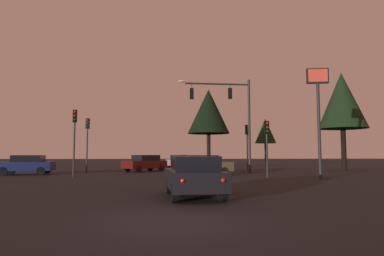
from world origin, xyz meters
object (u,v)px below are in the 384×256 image
at_px(traffic_signal_mast_arm, 231,108).
at_px(tree_behind_sign, 265,131).
at_px(car_crossing_right, 204,165).
at_px(car_far_lane, 145,163).
at_px(tree_left_far, 342,101).
at_px(traffic_light_corner_left, 75,129).
at_px(traffic_light_far_side, 267,137).
at_px(tree_center_horizon, 209,112).
at_px(traffic_light_median, 87,134).
at_px(store_sign_illuminated, 318,98).
at_px(car_crossing_left, 27,164).
at_px(traffic_light_corner_right, 247,138).
at_px(car_nearside_lane, 194,176).
at_px(car_parked_lot, 180,161).

height_order(traffic_signal_mast_arm, tree_behind_sign, traffic_signal_mast_arm).
xyz_separation_m(car_crossing_right, car_far_lane, (-4.89, 5.54, -0.00)).
bearing_deg(tree_left_far, traffic_light_corner_left, -162.25).
distance_m(traffic_light_far_side, tree_behind_sign, 25.03).
xyz_separation_m(tree_behind_sign, tree_left_far, (3.55, -14.62, 2.03)).
xyz_separation_m(tree_behind_sign, tree_center_horizon, (-9.58, -11.40, 1.24)).
bearing_deg(tree_center_horizon, traffic_signal_mast_arm, -83.85).
bearing_deg(tree_left_far, traffic_light_far_side, -138.72).
relative_size(traffic_signal_mast_arm, car_far_lane, 1.88).
distance_m(traffic_light_median, store_sign_illuminated, 18.57).
relative_size(traffic_signal_mast_arm, car_crossing_right, 1.81).
distance_m(car_crossing_left, car_far_lane, 9.81).
bearing_deg(car_crossing_right, traffic_signal_mast_arm, 32.63).
height_order(traffic_light_corner_right, tree_center_horizon, tree_center_horizon).
distance_m(traffic_light_far_side, car_nearside_lane, 11.75).
bearing_deg(tree_behind_sign, store_sign_illuminated, -99.00).
height_order(traffic_light_median, car_crossing_left, traffic_light_median).
height_order(traffic_signal_mast_arm, car_crossing_right, traffic_signal_mast_arm).
distance_m(traffic_signal_mast_arm, traffic_light_median, 12.36).
bearing_deg(car_crossing_right, car_far_lane, 131.49).
bearing_deg(car_crossing_right, car_nearside_lane, -97.82).
relative_size(traffic_light_corner_left, traffic_light_median, 1.02).
distance_m(car_nearside_lane, tree_center_horizon, 23.38).
bearing_deg(car_nearside_lane, traffic_light_corner_right, 70.44).
height_order(car_far_lane, store_sign_illuminated, store_sign_illuminated).
distance_m(tree_left_far, tree_center_horizon, 13.55).
distance_m(traffic_light_corner_left, car_nearside_lane, 14.12).
xyz_separation_m(car_crossing_left, tree_center_horizon, (15.31, 8.22, 5.36)).
height_order(car_nearside_lane, tree_left_far, tree_left_far).
xyz_separation_m(car_nearside_lane, tree_center_horizon, (3.32, 22.52, 5.36)).
bearing_deg(tree_left_far, traffic_light_corner_right, -173.12).
relative_size(car_crossing_left, tree_center_horizon, 0.49).
height_order(car_crossing_right, car_parked_lot, same).
xyz_separation_m(car_crossing_right, car_parked_lot, (-1.42, 13.68, 0.00)).
xyz_separation_m(traffic_signal_mast_arm, tree_left_far, (12.27, 4.82, 1.54)).
bearing_deg(traffic_light_median, tree_left_far, 7.23).
xyz_separation_m(traffic_light_corner_left, car_crossing_right, (9.43, 1.35, -2.56)).
relative_size(car_crossing_left, tree_behind_sign, 0.63).
xyz_separation_m(traffic_light_corner_left, car_parked_lot, (8.02, 15.03, -2.56)).
xyz_separation_m(traffic_signal_mast_arm, car_crossing_left, (-16.18, -0.18, -4.62)).
bearing_deg(car_crossing_left, traffic_light_corner_right, 11.64).
bearing_deg(traffic_light_far_side, traffic_light_median, 155.61).
bearing_deg(tree_behind_sign, car_crossing_right, -117.93).
bearing_deg(car_far_lane, traffic_light_corner_right, -2.29).
distance_m(car_far_lane, tree_left_far, 20.53).
xyz_separation_m(traffic_light_corner_right, car_far_lane, (-9.55, 0.38, -2.29)).
distance_m(traffic_light_median, car_parked_lot, 13.49).
xyz_separation_m(traffic_light_corner_left, car_crossing_left, (-4.34, 2.71, -2.56)).
relative_size(traffic_light_median, car_crossing_left, 1.11).
bearing_deg(tree_center_horizon, traffic_light_far_side, -78.56).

